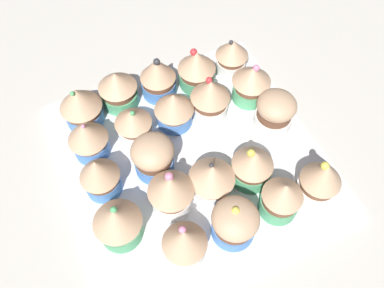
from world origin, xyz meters
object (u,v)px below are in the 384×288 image
(cupcake_1, at_px, (88,138))
(cupcake_7, at_px, (171,191))
(cupcake_6, at_px, (152,155))
(cupcake_14, at_px, (210,97))
(cupcake_0, at_px, (81,105))
(cupcake_16, at_px, (282,197))
(cupcake_10, at_px, (172,109))
(baking_tray, at_px, (192,156))
(cupcake_3, at_px, (118,222))
(cupcake_18, at_px, (251,83))
(cupcake_13, at_px, (197,68))
(cupcake_19, at_px, (273,109))
(cupcake_2, at_px, (99,173))
(cupcake_9, at_px, (156,78))
(cupcake_20, at_px, (320,180))
(cupcake_17, at_px, (232,55))
(cupcake_4, at_px, (118,88))
(cupcake_11, at_px, (209,180))
(cupcake_12, at_px, (234,222))
(cupcake_5, at_px, (133,123))
(cupcake_15, at_px, (252,165))
(cupcake_8, at_px, (185,242))

(cupcake_1, relative_size, cupcake_7, 0.92)
(cupcake_6, distance_m, cupcake_14, 0.14)
(cupcake_0, relative_size, cupcake_16, 1.07)
(cupcake_10, bearing_deg, baking_tray, 3.32)
(baking_tray, distance_m, cupcake_3, 0.17)
(cupcake_18, bearing_deg, cupcake_1, -90.88)
(cupcake_13, relative_size, cupcake_19, 1.16)
(cupcake_13, bearing_deg, baking_tray, -27.33)
(cupcake_2, bearing_deg, cupcake_9, 133.88)
(cupcake_13, bearing_deg, cupcake_20, 14.61)
(cupcake_6, distance_m, cupcake_17, 0.24)
(cupcake_4, distance_m, cupcake_18, 0.22)
(baking_tray, relative_size, cupcake_11, 5.38)
(cupcake_3, bearing_deg, cupcake_12, 66.49)
(cupcake_18, bearing_deg, cupcake_9, -117.67)
(cupcake_2, bearing_deg, cupcake_17, 115.23)
(cupcake_2, height_order, cupcake_7, cupcake_7)
(baking_tray, height_order, cupcake_5, cupcake_5)
(cupcake_13, bearing_deg, cupcake_1, -73.45)
(cupcake_15, distance_m, cupcake_17, 0.22)
(cupcake_15, bearing_deg, cupcake_18, 151.77)
(cupcake_10, bearing_deg, cupcake_15, 25.57)
(cupcake_20, bearing_deg, cupcake_5, -134.99)
(cupcake_3, distance_m, cupcake_10, 0.20)
(cupcake_1, xyz_separation_m, cupcake_4, (-0.08, 0.07, -0.00))
(cupcake_1, height_order, cupcake_10, cupcake_1)
(cupcake_2, height_order, cupcake_20, cupcake_20)
(cupcake_11, xyz_separation_m, cupcake_18, (-0.13, 0.14, 0.00))
(cupcake_12, height_order, cupcake_19, cupcake_12)
(cupcake_2, height_order, cupcake_5, cupcake_2)
(cupcake_2, distance_m, cupcake_10, 0.15)
(cupcake_12, bearing_deg, cupcake_11, -177.21)
(cupcake_6, distance_m, cupcake_13, 0.18)
(cupcake_12, relative_size, cupcake_15, 0.95)
(cupcake_11, bearing_deg, cupcake_7, -93.44)
(cupcake_10, height_order, cupcake_12, cupcake_12)
(cupcake_3, bearing_deg, cupcake_4, 161.73)
(cupcake_3, distance_m, cupcake_7, 0.08)
(cupcake_6, bearing_deg, cupcake_8, -3.86)
(cupcake_3, xyz_separation_m, cupcake_16, (0.06, 0.21, -0.00))
(cupcake_4, relative_size, cupcake_17, 0.99)
(cupcake_0, relative_size, cupcake_3, 0.99)
(cupcake_8, height_order, cupcake_15, cupcake_8)
(cupcake_0, distance_m, cupcake_2, 0.13)
(cupcake_9, distance_m, cupcake_14, 0.10)
(cupcake_20, bearing_deg, cupcake_18, -179.97)
(cupcake_13, distance_m, cupcake_20, 0.27)
(cupcake_15, height_order, cupcake_19, cupcake_15)
(baking_tray, bearing_deg, cupcake_3, -61.50)
(cupcake_18, bearing_deg, cupcake_6, -72.82)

